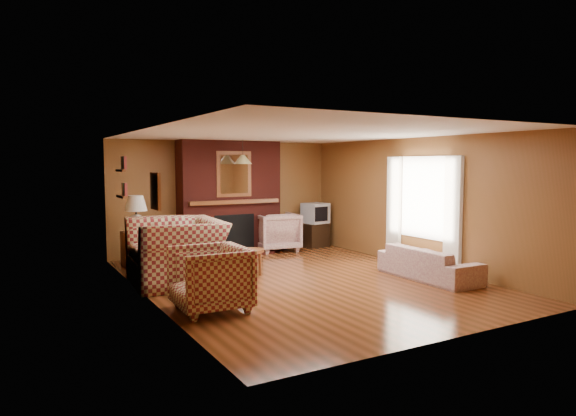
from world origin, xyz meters
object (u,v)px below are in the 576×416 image
floral_sofa (429,263)px  floral_armchair (276,232)px  plaid_armchair (210,278)px  side_table (137,249)px  plaid_loveseat (176,251)px  table_lamp (136,212)px  fireplace (230,198)px  tv_stand (315,235)px  coffee_table (239,253)px  crt_tv (315,213)px

floral_sofa → floral_armchair: floral_armchair is taller
plaid_armchair → side_table: plaid_armchair is taller
plaid_loveseat → floral_sofa: plaid_loveseat is taller
side_table → table_lamp: 0.70m
fireplace → tv_stand: (2.05, -0.18, -0.91)m
table_lamp → tv_stand: (4.15, 0.35, -0.76)m
plaid_armchair → plaid_loveseat: bearing=178.4°
side_table → tv_stand: (4.15, 0.35, -0.06)m
floral_sofa → fireplace: bearing=26.6°
floral_sofa → side_table: size_ratio=2.76×
coffee_table → tv_stand: 3.42m
fireplace → plaid_armchair: size_ratio=2.56×
plaid_armchair → side_table: size_ratio=1.42×
fireplace → floral_sofa: 4.47m
tv_stand → floral_sofa: bearing=-94.7°
tv_stand → table_lamp: bearing=-177.6°
coffee_table → crt_tv: (2.80, 1.96, 0.39)m
crt_tv → plaid_armchair: bearing=-137.1°
fireplace → floral_armchair: (1.00, -0.22, -0.76)m
plaid_armchair → coffee_table: (1.20, 1.76, -0.04)m
fireplace → floral_sofa: bearing=-64.2°
table_lamp → crt_tv: 4.17m
floral_armchair → side_table: floral_armchair is taller
floral_armchair → crt_tv: size_ratio=1.58×
coffee_table → tv_stand: (2.80, 1.97, -0.11)m
floral_armchair → table_lamp: bearing=13.8°
plaid_loveseat → side_table: 1.64m
floral_armchair → table_lamp: table_lamp is taller
side_table → table_lamp: table_lamp is taller
plaid_armchair → floral_armchair: size_ratio=1.02×
floral_sofa → floral_armchair: bearing=14.4°
floral_sofa → tv_stand: (0.15, 3.75, 0.01)m
fireplace → side_table: 2.33m
crt_tv → plaid_loveseat: bearing=-153.4°
side_table → table_lamp: (0.00, -0.00, 0.70)m
tv_stand → fireplace: bearing=172.4°
floral_armchair → floral_sofa: bearing=111.7°
plaid_armchair → crt_tv: size_ratio=1.61×
floral_sofa → tv_stand: tv_stand is taller
fireplace → side_table: (-2.10, -0.53, -0.85)m
fireplace → crt_tv: fireplace is taller
floral_armchair → coffee_table: size_ratio=1.02×
plaid_armchair → tv_stand: size_ratio=1.72×
plaid_loveseat → coffee_table: plaid_loveseat is taller
table_lamp → crt_tv: bearing=4.7°
side_table → plaid_loveseat: bearing=-81.2°
fireplace → side_table: fireplace is taller
plaid_armchair → coffee_table: bearing=147.3°
side_table → crt_tv: bearing=4.7°
plaid_armchair → tv_stand: 5.47m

